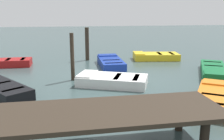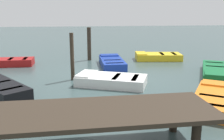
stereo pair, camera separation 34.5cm
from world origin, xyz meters
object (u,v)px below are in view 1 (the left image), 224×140
at_px(dock_segment, 90,116).
at_px(rowboat_red, 4,63).
at_px(rowboat_orange, 217,98).
at_px(rowboat_yellow, 156,56).
at_px(rowboat_white, 112,80).
at_px(rowboat_blue, 111,62).
at_px(mooring_piling_far_left, 72,57).
at_px(rowboat_green, 214,71).
at_px(mooring_piling_center, 87,44).

height_order(dock_segment, rowboat_red, dock_segment).
distance_m(rowboat_red, rowboat_orange, 11.27).
height_order(rowboat_yellow, rowboat_white, same).
distance_m(rowboat_white, rowboat_blue, 3.76).
distance_m(dock_segment, rowboat_red, 10.45).
bearing_deg(rowboat_red, rowboat_orange, 139.02).
bearing_deg(rowboat_white, rowboat_yellow, -103.73).
relative_size(rowboat_white, mooring_piling_far_left, 1.49).
xyz_separation_m(rowboat_yellow, rowboat_white, (3.71, 5.18, -0.00)).
bearing_deg(rowboat_white, rowboat_green, -148.51).
relative_size(rowboat_orange, mooring_piling_center, 1.59).
bearing_deg(dock_segment, mooring_piling_center, -94.41).
bearing_deg(dock_segment, rowboat_green, -138.58).
xyz_separation_m(rowboat_red, mooring_piling_center, (-4.77, -1.04, 0.81)).
relative_size(dock_segment, mooring_piling_center, 2.91).
bearing_deg(rowboat_orange, rowboat_blue, 54.97).
height_order(dock_segment, rowboat_blue, dock_segment).
xyz_separation_m(rowboat_yellow, rowboat_green, (-1.46, 4.30, -0.00)).
xyz_separation_m(dock_segment, rowboat_blue, (-1.88, -8.71, -0.63)).
distance_m(dock_segment, rowboat_orange, 5.00).
xyz_separation_m(rowboat_white, rowboat_red, (5.39, -4.62, -0.00)).
height_order(rowboat_green, rowboat_orange, same).
xyz_separation_m(dock_segment, mooring_piling_center, (-0.70, -10.65, 0.18)).
relative_size(rowboat_red, rowboat_blue, 0.95).
bearing_deg(rowboat_yellow, rowboat_green, 116.07).
bearing_deg(rowboat_green, rowboat_white, -53.22).
bearing_deg(rowboat_orange, rowboat_red, 82.39).
bearing_deg(rowboat_blue, rowboat_green, -121.50).
bearing_deg(rowboat_orange, mooring_piling_center, 57.30).
distance_m(rowboat_yellow, mooring_piling_center, 4.43).
height_order(rowboat_orange, mooring_piling_far_left, mooring_piling_far_left).
bearing_deg(mooring_piling_center, rowboat_blue, 121.10).
xyz_separation_m(rowboat_yellow, rowboat_blue, (3.16, 1.45, -0.00)).
xyz_separation_m(rowboat_orange, mooring_piling_far_left, (4.72, -3.82, 0.84)).
xyz_separation_m(rowboat_yellow, rowboat_red, (9.10, 0.55, -0.00)).
height_order(rowboat_red, rowboat_orange, same).
relative_size(rowboat_yellow, rowboat_orange, 0.91).
xyz_separation_m(dock_segment, rowboat_white, (-1.33, -4.98, -0.63)).
bearing_deg(rowboat_white, rowboat_red, -18.75).
bearing_deg(mooring_piling_center, rowboat_white, 96.28).
relative_size(rowboat_white, rowboat_red, 1.09).
bearing_deg(rowboat_yellow, mooring_piling_center, 0.86).
bearing_deg(rowboat_green, mooring_piling_far_left, -64.34).
height_order(rowboat_white, rowboat_green, same).
xyz_separation_m(rowboat_green, rowboat_orange, (2.06, 3.64, 0.00)).
relative_size(rowboat_white, rowboat_orange, 0.97).
relative_size(rowboat_red, mooring_piling_far_left, 1.37).
xyz_separation_m(rowboat_blue, mooring_piling_far_left, (2.15, 2.67, 0.84)).
bearing_deg(dock_segment, rowboat_white, -105.54).
bearing_deg(rowboat_green, dock_segment, -20.79).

